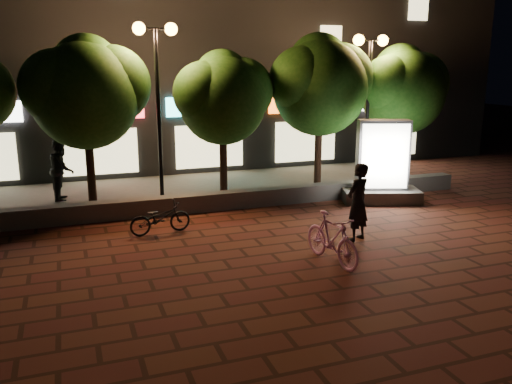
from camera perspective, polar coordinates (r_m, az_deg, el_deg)
name	(u,v)px	position (r m, az deg, el deg)	size (l,w,h in m)	color
ground	(271,254)	(11.78, 1.67, -6.69)	(80.00, 80.00, 0.00)	#4F2619
retaining_wall	(221,201)	(15.33, -3.81, -0.94)	(16.00, 0.45, 0.50)	#64615D
sidewalk	(200,189)	(17.73, -6.05, 0.30)	(16.00, 5.00, 0.08)	#64615D
building_block	(160,43)	(23.64, -10.32, 15.54)	(28.00, 8.12, 11.30)	black
tree_left	(87,89)	(15.77, -17.87, 10.61)	(3.60, 3.00, 4.89)	black
tree_mid	(223,94)	(16.43, -3.54, 10.51)	(3.24, 2.70, 4.50)	black
tree_right	(321,82)	(17.64, 7.02, 11.78)	(3.72, 3.10, 5.07)	black
tree_far_right	(403,87)	(19.29, 15.67, 10.94)	(3.48, 2.90, 4.76)	black
street_lamp_left	(157,67)	(15.69, -10.70, 13.14)	(1.26, 0.36, 5.18)	black
street_lamp_right	(369,71)	(18.21, 12.17, 12.66)	(1.26, 0.36, 4.98)	black
ad_kiosk	(382,169)	(16.46, 13.47, 2.43)	(2.57, 1.85, 2.51)	#64615D
scooter_pink	(332,239)	(11.19, 8.21, -5.03)	(0.50, 1.78, 1.07)	#E88FD4
rider	(358,202)	(12.64, 10.97, -1.09)	(0.68, 0.45, 1.87)	black
scooter_parked	(160,218)	(13.25, -10.34, -2.78)	(0.53, 1.53, 0.80)	black
pedestrian	(62,169)	(16.99, -20.28, 2.35)	(0.92, 0.72, 1.89)	black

